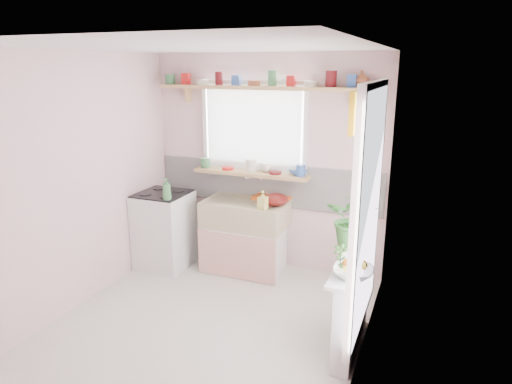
% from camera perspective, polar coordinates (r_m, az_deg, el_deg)
% --- Properties ---
extents(room, '(3.20, 3.20, 3.20)m').
position_cam_1_polar(room, '(4.44, 5.99, 2.63)').
color(room, silver).
rests_on(room, ground).
extents(sink_unit, '(0.95, 0.65, 1.11)m').
position_cam_1_polar(sink_unit, '(5.37, -1.36, -5.45)').
color(sink_unit, white).
rests_on(sink_unit, ground).
extents(cooker, '(0.58, 0.58, 0.93)m').
position_cam_1_polar(cooker, '(5.59, -11.38, -4.60)').
color(cooker, white).
rests_on(cooker, ground).
extents(radiator_ledge, '(0.22, 0.95, 0.78)m').
position_cam_1_polar(radiator_ledge, '(4.06, 11.85, -13.72)').
color(radiator_ledge, white).
rests_on(radiator_ledge, ground).
extents(windowsill, '(1.40, 0.22, 0.04)m').
position_cam_1_polar(windowsill, '(5.33, -0.62, 2.35)').
color(windowsill, tan).
rests_on(windowsill, room).
extents(pine_shelf, '(2.52, 0.24, 0.04)m').
position_cam_1_polar(pine_shelf, '(5.13, 0.89, 12.90)').
color(pine_shelf, tan).
rests_on(pine_shelf, room).
extents(shelf_crockery, '(2.47, 0.11, 0.12)m').
position_cam_1_polar(shelf_crockery, '(5.14, 0.43, 13.73)').
color(shelf_crockery, '#3F7F4C').
rests_on(shelf_crockery, pine_shelf).
extents(sill_crockery, '(1.35, 0.11, 0.12)m').
position_cam_1_polar(sill_crockery, '(5.31, -0.62, 3.15)').
color(sill_crockery, '#3F7F4C').
rests_on(sill_crockery, windowsill).
extents(dish_tray, '(0.45, 0.36, 0.04)m').
position_cam_1_polar(dish_tray, '(5.32, 2.06, -0.68)').
color(dish_tray, '#CA4F12').
rests_on(dish_tray, sink_unit).
extents(colander, '(0.34, 0.34, 0.13)m').
position_cam_1_polar(colander, '(5.09, 2.48, -0.93)').
color(colander, '#5A110F').
rests_on(colander, sink_unit).
extents(jade_plant, '(0.50, 0.45, 0.51)m').
position_cam_1_polar(jade_plant, '(4.18, 12.13, -3.34)').
color(jade_plant, '#336F2C').
rests_on(jade_plant, radiator_ledge).
extents(fruit_bowl, '(0.33, 0.33, 0.08)m').
position_cam_1_polar(fruit_bowl, '(3.66, 12.05, -9.79)').
color(fruit_bowl, silver).
rests_on(fruit_bowl, radiator_ledge).
extents(herb_pot, '(0.13, 0.11, 0.22)m').
position_cam_1_polar(herb_pot, '(3.72, 10.49, -8.05)').
color(herb_pot, '#396829').
rests_on(herb_pot, radiator_ledge).
extents(soap_bottle_sink, '(0.10, 0.10, 0.20)m').
position_cam_1_polar(soap_bottle_sink, '(4.93, 0.86, -1.01)').
color(soap_bottle_sink, '#CCBF5A').
rests_on(soap_bottle_sink, sink_unit).
extents(sill_cup, '(0.16, 0.16, 0.10)m').
position_cam_1_polar(sill_cup, '(5.31, 1.28, 3.09)').
color(sill_cup, white).
rests_on(sill_cup, windowsill).
extents(sill_bowl, '(0.23, 0.23, 0.07)m').
position_cam_1_polar(sill_bowl, '(5.19, 5.31, 2.52)').
color(sill_bowl, '#325EA4').
rests_on(sill_bowl, windowsill).
extents(shelf_vase, '(0.17, 0.17, 0.16)m').
position_cam_1_polar(shelf_vase, '(4.90, 13.09, 13.59)').
color(shelf_vase, '#A25831').
rests_on(shelf_vase, pine_shelf).
extents(cooker_bottle, '(0.11, 0.11, 0.25)m').
position_cam_1_polar(cooker_bottle, '(5.13, -11.11, 0.38)').
color(cooker_bottle, '#43874A').
rests_on(cooker_bottle, cooker).
extents(fruit, '(0.20, 0.14, 0.10)m').
position_cam_1_polar(fruit, '(3.64, 12.21, -8.90)').
color(fruit, orange).
rests_on(fruit, fruit_bowl).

